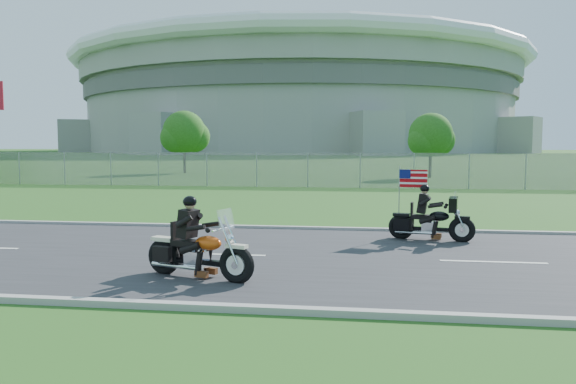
# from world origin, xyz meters

# --- Properties ---
(ground) EXTENTS (420.00, 420.00, 0.00)m
(ground) POSITION_xyz_m (0.00, 0.00, 0.00)
(ground) COLOR #1F4515
(ground) RESTS_ON ground
(road) EXTENTS (120.00, 8.00, 0.04)m
(road) POSITION_xyz_m (0.00, 0.00, 0.02)
(road) COLOR #28282B
(road) RESTS_ON ground
(curb_north) EXTENTS (120.00, 0.18, 0.12)m
(curb_north) POSITION_xyz_m (0.00, 4.05, 0.05)
(curb_north) COLOR #9E9B93
(curb_north) RESTS_ON ground
(curb_south) EXTENTS (120.00, 0.18, 0.12)m
(curb_south) POSITION_xyz_m (0.00, -4.05, 0.05)
(curb_south) COLOR #9E9B93
(curb_south) RESTS_ON ground
(fence) EXTENTS (60.00, 0.03, 2.00)m
(fence) POSITION_xyz_m (-5.00, 20.00, 1.00)
(fence) COLOR gray
(fence) RESTS_ON ground
(stadium) EXTENTS (140.40, 140.40, 29.20)m
(stadium) POSITION_xyz_m (-20.00, 170.00, 15.58)
(stadium) COLOR #A3A099
(stadium) RESTS_ON ground
(tree_fence_near) EXTENTS (3.52, 3.28, 4.75)m
(tree_fence_near) POSITION_xyz_m (6.04, 30.04, 2.97)
(tree_fence_near) COLOR #382316
(tree_fence_near) RESTS_ON ground
(tree_fence_mid) EXTENTS (3.96, 3.69, 5.30)m
(tree_fence_mid) POSITION_xyz_m (-13.95, 34.04, 3.30)
(tree_fence_mid) COLOR #382316
(tree_fence_mid) RESTS_ON ground
(motorcycle_lead) EXTENTS (2.28, 1.05, 1.58)m
(motorcycle_lead) POSITION_xyz_m (-1.80, -2.17, 0.50)
(motorcycle_lead) COLOR black
(motorcycle_lead) RESTS_ON ground
(motorcycle_follow) EXTENTS (2.19, 0.89, 1.84)m
(motorcycle_follow) POSITION_xyz_m (2.99, 2.60, 0.51)
(motorcycle_follow) COLOR black
(motorcycle_follow) RESTS_ON ground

